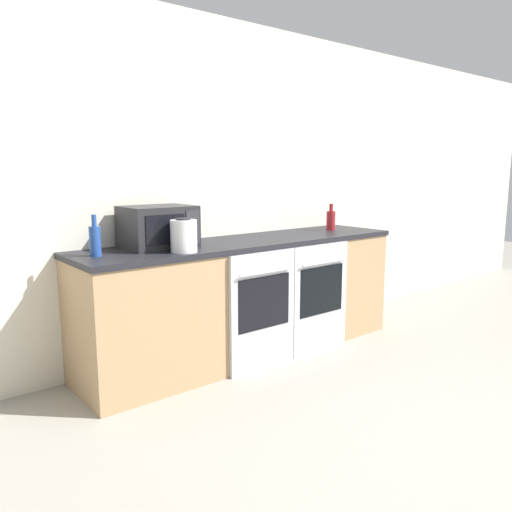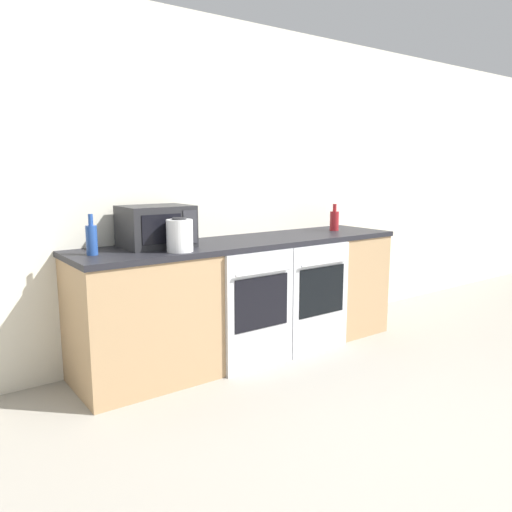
{
  "view_description": "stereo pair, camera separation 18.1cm",
  "coord_description": "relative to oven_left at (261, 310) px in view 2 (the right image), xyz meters",
  "views": [
    {
      "loc": [
        -2.33,
        -0.99,
        1.44
      ],
      "look_at": [
        0.09,
        2.01,
        0.77
      ],
      "focal_mm": 35.0,
      "sensor_mm": 36.0,
      "label": 1
    },
    {
      "loc": [
        -2.19,
        -1.1,
        1.44
      ],
      "look_at": [
        0.09,
        2.01,
        0.77
      ],
      "focal_mm": 35.0,
      "sensor_mm": 36.0,
      "label": 2
    }
  ],
  "objects": [
    {
      "name": "counter_back",
      "position": [
        0.11,
        0.33,
        0.01
      ],
      "size": [
        2.69,
        0.65,
        0.91
      ],
      "color": "tan",
      "rests_on": "ground_plane"
    },
    {
      "name": "microwave",
      "position": [
        -0.6,
        0.42,
        0.61
      ],
      "size": [
        0.47,
        0.36,
        0.29
      ],
      "color": "#232326",
      "rests_on": "counter_back"
    },
    {
      "name": "ground_plane",
      "position": [
        0.11,
        -1.68,
        -0.44
      ],
      "size": [
        16.0,
        16.0,
        0.0
      ],
      "primitive_type": "plane",
      "color": "gray"
    },
    {
      "name": "kettle",
      "position": [
        -0.57,
        0.13,
        0.58
      ],
      "size": [
        0.17,
        0.17,
        0.22
      ],
      "color": "white",
      "rests_on": "counter_back"
    },
    {
      "name": "oven_right",
      "position": [
        0.59,
        0.0,
        0.0
      ],
      "size": [
        0.58,
        0.06,
        0.87
      ],
      "color": "silver",
      "rests_on": "ground_plane"
    },
    {
      "name": "wall_back",
      "position": [
        0.11,
        0.68,
        0.86
      ],
      "size": [
        10.0,
        0.06,
        2.6
      ],
      "color": "silver",
      "rests_on": "ground_plane"
    },
    {
      "name": "oven_left",
      "position": [
        0.0,
        0.0,
        0.0
      ],
      "size": [
        0.58,
        0.06,
        0.87
      ],
      "color": "silver",
      "rests_on": "ground_plane"
    },
    {
      "name": "bottle_red",
      "position": [
        1.08,
        0.36,
        0.56
      ],
      "size": [
        0.08,
        0.08,
        0.24
      ],
      "color": "maroon",
      "rests_on": "counter_back"
    },
    {
      "name": "bottle_blue",
      "position": [
        -1.08,
        0.34,
        0.57
      ],
      "size": [
        0.07,
        0.07,
        0.26
      ],
      "color": "#234793",
      "rests_on": "counter_back"
    }
  ]
}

